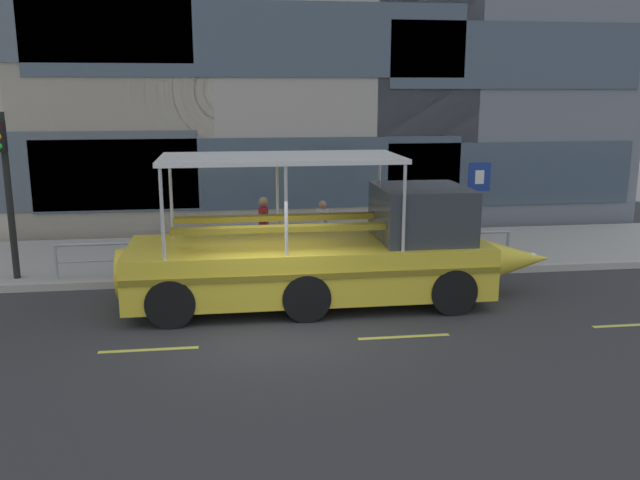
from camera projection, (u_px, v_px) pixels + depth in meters
name	position (u px, v px, depth m)	size (l,w,h in m)	color
ground_plane	(275.00, 324.00, 13.53)	(120.00, 120.00, 0.00)	#333335
sidewalk	(261.00, 255.00, 18.92)	(32.00, 4.80, 0.18)	#A8A59E
curb_edge	(266.00, 278.00, 16.51)	(32.00, 0.18, 0.18)	#B2ADA3
lane_centreline	(280.00, 343.00, 12.51)	(25.80, 0.12, 0.01)	#DBD64C
curb_guardrail	(292.00, 248.00, 16.79)	(11.54, 0.09, 0.87)	#9EA0A8
traffic_light_pole	(6.00, 180.00, 15.65)	(0.24, 0.46, 3.98)	black
parking_sign	(478.00, 194.00, 17.56)	(0.60, 0.12, 2.63)	#4C4F54
duck_tour_boat	(335.00, 255.00, 14.74)	(9.73, 2.65, 3.29)	yellow
pedestrian_near_bow	(395.00, 219.00, 18.31)	(0.23, 0.48, 1.68)	#1E2338
pedestrian_mid_left	(323.00, 223.00, 18.07)	(0.31, 0.38, 1.57)	#1E2338
pedestrian_mid_right	(264.00, 224.00, 17.35)	(0.27, 0.50, 1.77)	#1E2338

